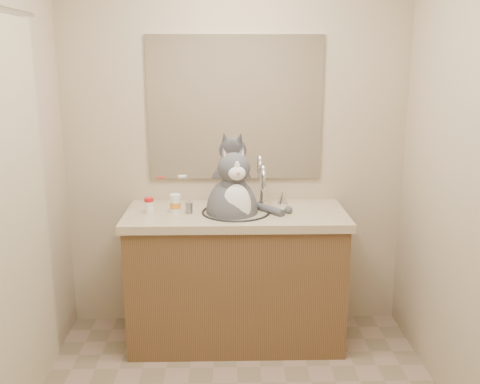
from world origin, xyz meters
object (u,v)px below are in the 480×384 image
object	(u,v)px
pill_bottle_orange	(175,204)
cat	(233,206)
pill_bottle_redcap	(149,206)
grey_canister	(189,208)

from	to	relation	value
pill_bottle_orange	cat	bearing A→B (deg)	-2.92
pill_bottle_redcap	cat	bearing A→B (deg)	0.49
cat	pill_bottle_redcap	world-z (taller)	cat
pill_bottle_orange	grey_canister	xyz separation A→B (m)	(0.08, -0.03, -0.02)
pill_bottle_redcap	grey_canister	distance (m)	0.24
pill_bottle_redcap	pill_bottle_orange	world-z (taller)	pill_bottle_orange
pill_bottle_redcap	pill_bottle_orange	bearing A→B (deg)	8.08
cat	pill_bottle_redcap	bearing A→B (deg)	167.33
pill_bottle_orange	grey_canister	world-z (taller)	pill_bottle_orange
cat	grey_canister	world-z (taller)	cat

